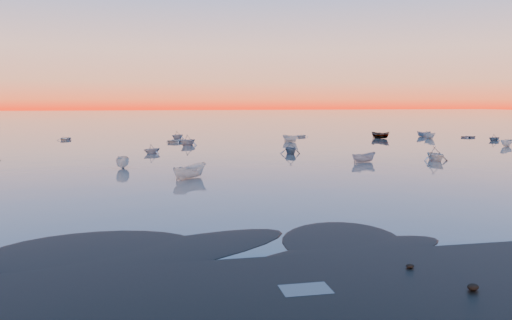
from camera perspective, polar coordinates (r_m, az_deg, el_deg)
name	(u,v)px	position (r m, az deg, el deg)	size (l,w,h in m)	color
ground	(195,133)	(128.40, -6.99, 3.11)	(600.00, 600.00, 0.00)	#605750
mud_lobes	(331,242)	(29.67, 8.56, -9.29)	(140.00, 6.00, 0.07)	black
moored_fleet	(217,151)	(81.77, -4.43, 1.04)	(124.00, 58.00, 1.20)	silver
boat_near_center	(364,162)	(68.03, 12.20, -0.26)	(3.82, 1.62, 1.32)	gray
boat_near_right	(291,154)	(77.17, 3.98, 0.70)	(3.92, 1.76, 1.37)	#38536A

